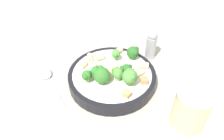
{
  "coord_description": "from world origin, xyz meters",
  "views": [
    {
      "loc": [
        -0.39,
        0.1,
        0.4
      ],
      "look_at": [
        0.0,
        0.0,
        0.04
      ],
      "focal_mm": 35.0,
      "sensor_mm": 36.0,
      "label": 1
    }
  ],
  "objects_px": {
    "rigatoni_6": "(84,64)",
    "chicken_chunk_1": "(144,80)",
    "rigatoni_5": "(90,57)",
    "rigatoni_9": "(139,73)",
    "rigatoni_3": "(142,64)",
    "rigatoni_8": "(99,57)",
    "pasta_bowl": "(112,77)",
    "rigatoni_0": "(96,75)",
    "broccoli_floret_6": "(87,76)",
    "broccoli_floret_3": "(133,52)",
    "broccoli_floret_1": "(126,69)",
    "broccoli_floret_5": "(101,74)",
    "pepper_shaker": "(151,44)",
    "drinking_glass": "(190,111)",
    "rigatoni_2": "(94,66)",
    "rigatoni_4": "(117,66)",
    "chicken_chunk_0": "(127,94)",
    "spoon": "(47,78)",
    "rigatoni_1": "(109,73)",
    "broccoli_floret_2": "(116,54)",
    "rigatoni_7": "(118,51)",
    "broccoli_floret_4": "(130,76)"
  },
  "relations": [
    {
      "from": "rigatoni_9",
      "to": "spoon",
      "type": "bearing_deg",
      "value": 70.84
    },
    {
      "from": "pepper_shaker",
      "to": "broccoli_floret_6",
      "type": "bearing_deg",
      "value": 114.34
    },
    {
      "from": "rigatoni_1",
      "to": "rigatoni_7",
      "type": "distance_m",
      "value": 0.1
    },
    {
      "from": "rigatoni_8",
      "to": "spoon",
      "type": "bearing_deg",
      "value": 92.75
    },
    {
      "from": "rigatoni_5",
      "to": "pasta_bowl",
      "type": "bearing_deg",
      "value": -147.62
    },
    {
      "from": "rigatoni_1",
      "to": "rigatoni_9",
      "type": "distance_m",
      "value": 0.07
    },
    {
      "from": "broccoli_floret_4",
      "to": "rigatoni_2",
      "type": "height_order",
      "value": "broccoli_floret_4"
    },
    {
      "from": "pasta_bowl",
      "to": "rigatoni_0",
      "type": "bearing_deg",
      "value": 97.26
    },
    {
      "from": "rigatoni_5",
      "to": "chicken_chunk_0",
      "type": "bearing_deg",
      "value": -159.79
    },
    {
      "from": "broccoli_floret_2",
      "to": "pasta_bowl",
      "type": "bearing_deg",
      "value": 154.09
    },
    {
      "from": "rigatoni_5",
      "to": "rigatoni_9",
      "type": "distance_m",
      "value": 0.14
    },
    {
      "from": "broccoli_floret_5",
      "to": "spoon",
      "type": "height_order",
      "value": "broccoli_floret_5"
    },
    {
      "from": "rigatoni_4",
      "to": "rigatoni_5",
      "type": "bearing_deg",
      "value": 47.21
    },
    {
      "from": "broccoli_floret_6",
      "to": "pepper_shaker",
      "type": "height_order",
      "value": "pepper_shaker"
    },
    {
      "from": "rigatoni_5",
      "to": "rigatoni_7",
      "type": "xyz_separation_m",
      "value": [
        0.01,
        -0.08,
        0.0
      ]
    },
    {
      "from": "rigatoni_6",
      "to": "chicken_chunk_1",
      "type": "relative_size",
      "value": 1.17
    },
    {
      "from": "rigatoni_0",
      "to": "rigatoni_9",
      "type": "bearing_deg",
      "value": -100.64
    },
    {
      "from": "broccoli_floret_1",
      "to": "broccoli_floret_2",
      "type": "distance_m",
      "value": 0.06
    },
    {
      "from": "pasta_bowl",
      "to": "rigatoni_0",
      "type": "xyz_separation_m",
      "value": [
        -0.01,
        0.04,
        0.02
      ]
    },
    {
      "from": "rigatoni_0",
      "to": "rigatoni_2",
      "type": "relative_size",
      "value": 0.95
    },
    {
      "from": "rigatoni_7",
      "to": "rigatoni_3",
      "type": "bearing_deg",
      "value": -148.49
    },
    {
      "from": "drinking_glass",
      "to": "pepper_shaker",
      "type": "relative_size",
      "value": 0.98
    },
    {
      "from": "broccoli_floret_6",
      "to": "broccoli_floret_3",
      "type": "bearing_deg",
      "value": -66.21
    },
    {
      "from": "broccoli_floret_1",
      "to": "rigatoni_6",
      "type": "bearing_deg",
      "value": 58.72
    },
    {
      "from": "rigatoni_0",
      "to": "rigatoni_5",
      "type": "height_order",
      "value": "rigatoni_0"
    },
    {
      "from": "rigatoni_7",
      "to": "spoon",
      "type": "bearing_deg",
      "value": 96.46
    },
    {
      "from": "rigatoni_3",
      "to": "rigatoni_8",
      "type": "relative_size",
      "value": 1.26
    },
    {
      "from": "rigatoni_3",
      "to": "drinking_glass",
      "type": "height_order",
      "value": "drinking_glass"
    },
    {
      "from": "broccoli_floret_6",
      "to": "rigatoni_8",
      "type": "height_order",
      "value": "broccoli_floret_6"
    },
    {
      "from": "rigatoni_5",
      "to": "pepper_shaker",
      "type": "xyz_separation_m",
      "value": [
        0.01,
        -0.18,
        0.01
      ]
    },
    {
      "from": "rigatoni_8",
      "to": "spoon",
      "type": "distance_m",
      "value": 0.15
    },
    {
      "from": "rigatoni_4",
      "to": "drinking_glass",
      "type": "height_order",
      "value": "drinking_glass"
    },
    {
      "from": "broccoli_floret_3",
      "to": "rigatoni_2",
      "type": "xyz_separation_m",
      "value": [
        -0.01,
        0.11,
        -0.01
      ]
    },
    {
      "from": "broccoli_floret_5",
      "to": "rigatoni_2",
      "type": "height_order",
      "value": "broccoli_floret_5"
    },
    {
      "from": "rigatoni_0",
      "to": "drinking_glass",
      "type": "bearing_deg",
      "value": -132.78
    },
    {
      "from": "broccoli_floret_1",
      "to": "rigatoni_6",
      "type": "height_order",
      "value": "broccoli_floret_1"
    },
    {
      "from": "rigatoni_5",
      "to": "rigatoni_8",
      "type": "height_order",
      "value": "rigatoni_8"
    },
    {
      "from": "broccoli_floret_3",
      "to": "rigatoni_2",
      "type": "bearing_deg",
      "value": 97.5
    },
    {
      "from": "broccoli_floret_6",
      "to": "rigatoni_6",
      "type": "distance_m",
      "value": 0.06
    },
    {
      "from": "broccoli_floret_4",
      "to": "rigatoni_7",
      "type": "xyz_separation_m",
      "value": [
        0.13,
        -0.01,
        -0.02
      ]
    },
    {
      "from": "rigatoni_0",
      "to": "chicken_chunk_0",
      "type": "height_order",
      "value": "rigatoni_0"
    },
    {
      "from": "rigatoni_5",
      "to": "rigatoni_9",
      "type": "height_order",
      "value": "same"
    },
    {
      "from": "rigatoni_6",
      "to": "spoon",
      "type": "xyz_separation_m",
      "value": [
        0.01,
        0.1,
        -0.04
      ]
    },
    {
      "from": "broccoli_floret_1",
      "to": "broccoli_floret_6",
      "type": "distance_m",
      "value": 0.1
    },
    {
      "from": "rigatoni_0",
      "to": "chicken_chunk_1",
      "type": "xyz_separation_m",
      "value": [
        -0.05,
        -0.11,
        -0.0
      ]
    },
    {
      "from": "broccoli_floret_3",
      "to": "chicken_chunk_0",
      "type": "bearing_deg",
      "value": 155.85
    },
    {
      "from": "broccoli_floret_6",
      "to": "rigatoni_1",
      "type": "xyz_separation_m",
      "value": [
        0.01,
        -0.06,
        -0.01
      ]
    },
    {
      "from": "rigatoni_5",
      "to": "rigatoni_8",
      "type": "xyz_separation_m",
      "value": [
        -0.01,
        -0.02,
        0.0
      ]
    },
    {
      "from": "broccoli_floret_1",
      "to": "broccoli_floret_5",
      "type": "bearing_deg",
      "value": 97.76
    },
    {
      "from": "broccoli_floret_3",
      "to": "rigatoni_3",
      "type": "distance_m",
      "value": 0.04
    }
  ]
}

